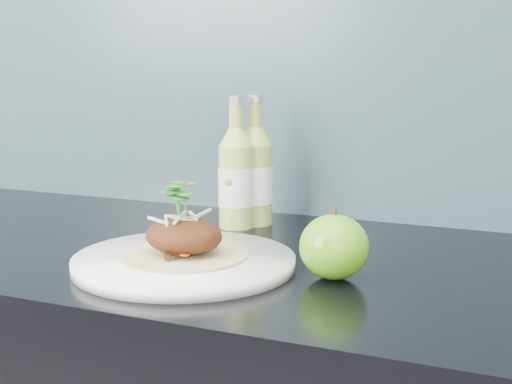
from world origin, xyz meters
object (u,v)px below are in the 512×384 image
(green_apple, at_px, (334,247))
(cider_bottle_left, at_px, (236,178))
(dinner_plate, at_px, (184,262))
(cider_bottle_right, at_px, (255,176))

(green_apple, xyz_separation_m, cider_bottle_left, (-0.24, 0.22, 0.04))
(dinner_plate, distance_m, green_apple, 0.21)
(cider_bottle_right, bearing_deg, dinner_plate, -72.79)
(dinner_plate, xyz_separation_m, cider_bottle_right, (-0.02, 0.28, 0.08))
(cider_bottle_left, bearing_deg, cider_bottle_right, 50.47)
(dinner_plate, bearing_deg, cider_bottle_right, 93.83)
(green_apple, xyz_separation_m, cider_bottle_right, (-0.22, 0.25, 0.04))
(dinner_plate, distance_m, cider_bottle_right, 0.29)
(cider_bottle_left, xyz_separation_m, cider_bottle_right, (0.02, 0.03, 0.00))
(cider_bottle_right, bearing_deg, green_apple, -35.51)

